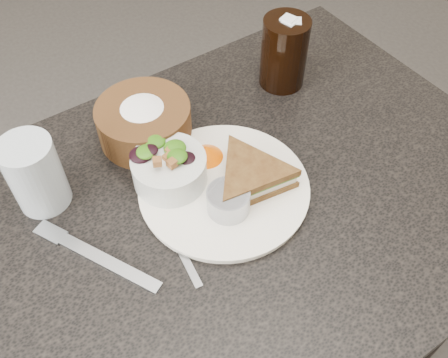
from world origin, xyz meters
TOP-DOWN VIEW (x-y plane):
  - dining_table at (0.00, 0.00)m, footprint 1.00×0.70m
  - dinner_plate at (0.01, 0.02)m, footprint 0.28×0.28m
  - sandwich at (0.04, 0.00)m, footprint 0.18×0.18m
  - salad_bowl at (-0.06, 0.08)m, footprint 0.13×0.13m
  - dressing_ramekin at (-0.01, -0.02)m, footprint 0.08×0.08m
  - orange_wedge at (0.02, 0.09)m, footprint 0.08×0.08m
  - fork at (-0.22, 0.01)m, footprint 0.11×0.19m
  - knife at (-0.11, -0.02)m, footprint 0.04×0.18m
  - bread_basket at (-0.04, 0.20)m, footprint 0.22×0.22m
  - cola_glass at (0.25, 0.19)m, footprint 0.10×0.10m
  - water_glass at (-0.24, 0.17)m, footprint 0.10×0.10m

SIDE VIEW (x-z plane):
  - dining_table at x=0.00m, z-range 0.00..0.75m
  - knife at x=-0.11m, z-range 0.75..0.75m
  - fork at x=-0.22m, z-range 0.75..0.76m
  - dinner_plate at x=0.01m, z-range 0.75..0.76m
  - orange_wedge at x=0.02m, z-range 0.76..0.79m
  - dressing_ramekin at x=-0.01m, z-range 0.76..0.80m
  - sandwich at x=0.04m, z-range 0.76..0.80m
  - bread_basket at x=-0.04m, z-range 0.75..0.84m
  - salad_bowl at x=-0.06m, z-range 0.76..0.83m
  - water_glass at x=-0.24m, z-range 0.75..0.88m
  - cola_glass at x=0.25m, z-range 0.75..0.90m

